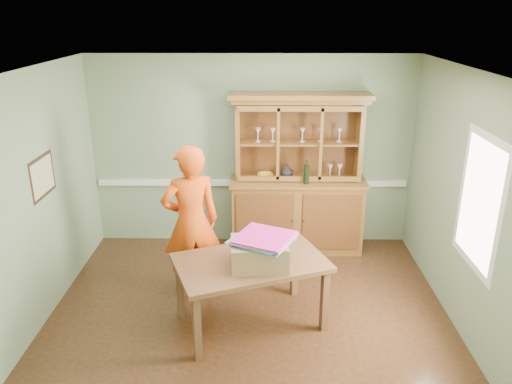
{
  "coord_description": "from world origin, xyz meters",
  "views": [
    {
      "loc": [
        0.13,
        -4.78,
        3.26
      ],
      "look_at": [
        0.07,
        0.4,
        1.34
      ],
      "focal_mm": 35.0,
      "sensor_mm": 36.0,
      "label": 1
    }
  ],
  "objects_px": {
    "cardboard_box": "(259,253)",
    "china_hutch": "(297,197)",
    "dining_table": "(251,268)",
    "person": "(191,222)"
  },
  "relations": [
    {
      "from": "dining_table",
      "to": "person",
      "type": "bearing_deg",
      "value": 117.12
    },
    {
      "from": "dining_table",
      "to": "cardboard_box",
      "type": "relative_size",
      "value": 3.11
    },
    {
      "from": "china_hutch",
      "to": "dining_table",
      "type": "distance_m",
      "value": 1.98
    },
    {
      "from": "china_hutch",
      "to": "person",
      "type": "xyz_separation_m",
      "value": [
        -1.32,
        -1.25,
        0.15
      ]
    },
    {
      "from": "china_hutch",
      "to": "dining_table",
      "type": "bearing_deg",
      "value": -108.02
    },
    {
      "from": "cardboard_box",
      "to": "china_hutch",
      "type": "bearing_deg",
      "value": 75.23
    },
    {
      "from": "china_hutch",
      "to": "person",
      "type": "bearing_deg",
      "value": -136.42
    },
    {
      "from": "cardboard_box",
      "to": "person",
      "type": "height_order",
      "value": "person"
    },
    {
      "from": "china_hutch",
      "to": "dining_table",
      "type": "relative_size",
      "value": 1.25
    },
    {
      "from": "china_hutch",
      "to": "cardboard_box",
      "type": "distance_m",
      "value": 2.05
    }
  ]
}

